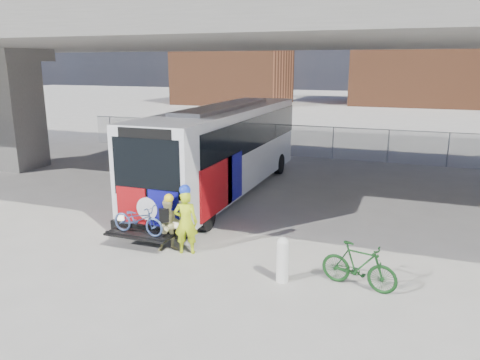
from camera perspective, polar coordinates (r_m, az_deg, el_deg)
The scene contains 9 objects.
ground at distance 16.19m, azimuth 0.35°, elevation -5.12°, with size 160.00×160.00×0.00m, color #9E9991.
bus at distance 19.29m, azimuth -1.90°, elevation 4.48°, with size 2.67×12.91×3.69m.
overpass at distance 19.13m, azimuth 4.75°, elevation 17.70°, with size 40.00×16.00×7.95m.
chainlink_fence at distance 27.15m, azimuth 9.22°, elevation 5.65°, with size 30.00×0.06×30.00m.
brick_buildings at distance 62.70m, azimuth 17.43°, elevation 13.56°, with size 54.00×22.00×12.00m.
bollard at distance 11.79m, azimuth 5.21°, elevation -9.44°, with size 0.31×0.31×1.18m.
cyclist_hivis at distance 13.41m, azimuth -6.63°, elevation -4.92°, with size 0.78×0.63×2.04m.
cyclist_tan at distance 13.70m, azimuth -8.58°, elevation -5.33°, with size 0.96×0.91×1.72m.
bike_parked at distance 11.83m, azimuth 14.29°, elevation -10.11°, with size 0.53×1.89×1.14m, color #144017.
Camera 1 is at (5.30, -14.34, 5.33)m, focal length 35.00 mm.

